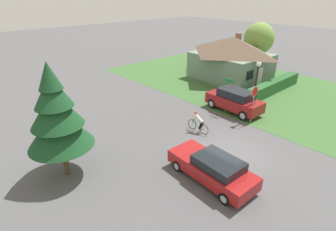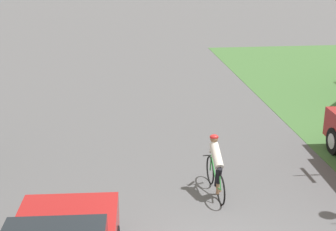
% 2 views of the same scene
% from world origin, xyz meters
% --- Properties ---
extents(ground_plane, '(140.00, 140.00, 0.00)m').
position_xyz_m(ground_plane, '(0.00, 0.00, 0.00)').
color(ground_plane, '#515154').
extents(grass_verge_right, '(16.00, 36.00, 0.01)m').
position_xyz_m(grass_verge_right, '(12.15, 4.00, 0.01)').
color(grass_verge_right, '#3D6633').
rests_on(grass_verge_right, ground).
extents(cottage_house, '(7.28, 8.24, 4.69)m').
position_xyz_m(cottage_house, '(12.73, 9.15, 2.38)').
color(cottage_house, slate).
rests_on(cottage_house, ground).
extents(hedge_row, '(8.91, 0.90, 1.18)m').
position_xyz_m(hedge_row, '(11.99, 3.58, 0.59)').
color(hedge_row, '#285B2D').
rests_on(hedge_row, ground).
extents(sedan_left_lane, '(2.11, 4.86, 1.45)m').
position_xyz_m(sedan_left_lane, '(-2.75, -0.74, 0.74)').
color(sedan_left_lane, maroon).
rests_on(sedan_left_lane, ground).
extents(cyclist, '(0.44, 1.81, 1.45)m').
position_xyz_m(cyclist, '(0.67, 3.23, 0.70)').
color(cyclist, black).
rests_on(cyclist, ground).
extents(parked_suv_right, '(2.09, 4.68, 1.86)m').
position_xyz_m(parked_suv_right, '(5.41, 3.56, 0.95)').
color(parked_suv_right, maroon).
rests_on(parked_suv_right, ground).
extents(stop_sign, '(0.77, 0.07, 2.87)m').
position_xyz_m(stop_sign, '(4.57, 1.46, 2.05)').
color(stop_sign, gray).
rests_on(stop_sign, ground).
extents(street_lamp, '(0.37, 0.37, 4.57)m').
position_xyz_m(street_lamp, '(5.15, 1.78, 3.10)').
color(street_lamp, black).
rests_on(street_lamp, ground).
extents(street_name_sign, '(0.90, 0.90, 2.82)m').
position_xyz_m(street_name_sign, '(4.71, 3.83, 1.94)').
color(street_name_sign, gray).
rests_on(street_name_sign, ground).
extents(conifer_tall_near, '(3.26, 3.26, 6.13)m').
position_xyz_m(conifer_tall_near, '(-8.05, 4.88, 3.46)').
color(conifer_tall_near, '#4C3823').
rests_on(conifer_tall_near, ground).
extents(deciduous_tree_right, '(3.61, 3.61, 5.63)m').
position_xyz_m(deciduous_tree_right, '(18.73, 9.51, 3.73)').
color(deciduous_tree_right, '#4C3823').
rests_on(deciduous_tree_right, ground).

